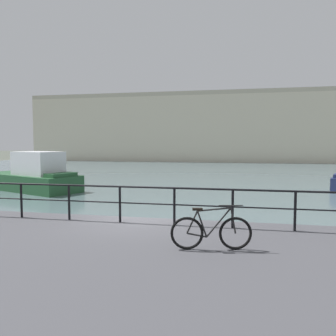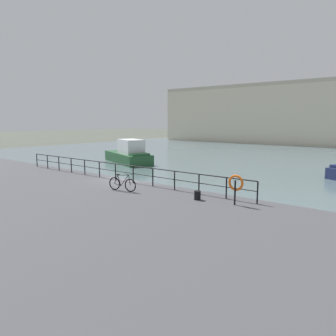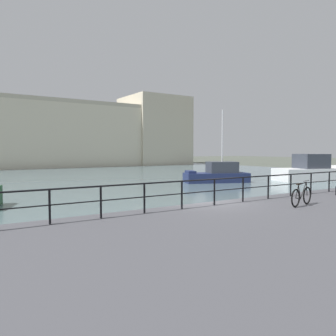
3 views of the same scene
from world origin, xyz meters
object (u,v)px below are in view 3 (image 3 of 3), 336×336
object	(u,v)px
harbor_building	(48,134)
moored_cabin_cruiser	(218,174)
moored_small_launch	(312,171)
parked_bicycle	(301,196)

from	to	relation	value
harbor_building	moored_cabin_cruiser	xyz separation A→B (m)	(6.67, -38.83, -5.20)
moored_small_launch	parked_bicycle	xyz separation A→B (m)	(-19.42, -12.44, 0.29)
moored_small_launch	moored_cabin_cruiser	bearing A→B (deg)	176.28
parked_bicycle	moored_cabin_cruiser	bearing A→B (deg)	47.34
harbor_building	moored_small_launch	xyz separation A→B (m)	(16.20, -42.59, -4.99)
harbor_building	moored_small_launch	world-z (taller)	harbor_building
parked_bicycle	harbor_building	bearing A→B (deg)	75.41
moored_small_launch	moored_cabin_cruiser	distance (m)	10.25
harbor_building	moored_small_launch	distance (m)	45.84
moored_small_launch	parked_bicycle	distance (m)	23.06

